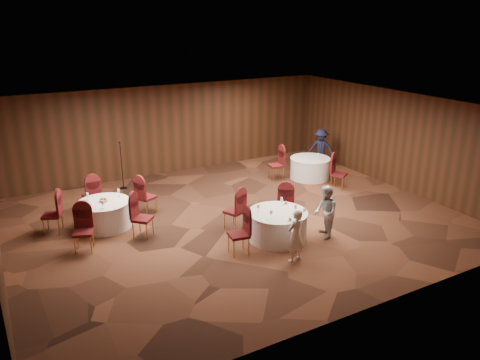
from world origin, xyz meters
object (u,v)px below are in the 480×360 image
mic_stand (123,175)px  table_left (105,214)px  table_main (277,225)px  woman_b (325,212)px  woman_a (296,236)px  man_c (321,148)px  table_right (310,168)px

mic_stand → table_left: bearing=-114.5°
table_main → mic_stand: 6.16m
table_left → woman_b: woman_b is taller
woman_a → woman_b: (1.40, 0.66, 0.06)m
woman_a → mic_stand: bearing=-84.0°
table_main → mic_stand: mic_stand is taller
woman_a → man_c: man_c is taller
woman_a → woman_b: 1.55m
table_right → table_main: bearing=-136.3°
table_main → man_c: bearing=42.2°
table_main → woman_a: 1.25m
mic_stand → woman_a: (2.18, -6.83, 0.19)m
table_left → man_c: size_ratio=0.94×
woman_a → table_main: bearing=-115.1°
woman_a → woman_b: woman_b is taller
table_left → woman_a: 5.32m
table_main → table_right: same height
woman_a → table_right: bearing=-141.8°
table_main → woman_b: bearing=-25.2°
mic_stand → woman_b: mic_stand is taller
table_left → woman_b: bearing=-34.9°
table_main → man_c: (4.76, 4.32, 0.37)m
man_c → table_right: bearing=-97.3°
woman_b → mic_stand: bearing=-126.5°
table_right → woman_a: bearing=-130.1°
table_main → man_c: size_ratio=1.03×
table_left → mic_stand: mic_stand is taller
table_left → woman_a: (3.45, -4.04, 0.28)m
table_main → woman_b: (1.12, -0.53, 0.33)m
table_left → woman_b: 5.92m
table_left → man_c: man_c is taller
table_right → woman_b: (-2.54, -4.02, 0.33)m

